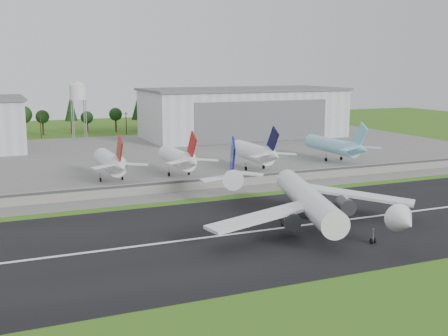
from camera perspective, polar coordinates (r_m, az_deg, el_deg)
name	(u,v)px	position (r m, az deg, el deg)	size (l,w,h in m)	color
ground	(251,248)	(114.34, 2.76, -8.15)	(600.00, 600.00, 0.00)	#375B15
runway	(231,235)	(122.97, 0.72, -6.78)	(320.00, 60.00, 0.10)	black
runway_centerline	(231,234)	(122.95, 0.72, -6.75)	(220.00, 1.00, 0.02)	white
apron	(119,159)	(225.57, -10.62, 0.91)	(320.00, 150.00, 0.10)	slate
blast_fence	(169,187)	(163.40, -5.65, -1.89)	(240.00, 0.61, 3.50)	gray
hangar_east	(243,113)	(290.58, 1.95, 5.64)	(102.00, 47.00, 25.20)	silver
water_tower	(78,90)	(285.95, -14.64, 7.64)	(8.40, 8.40, 29.40)	#99999E
utility_poles	(85,136)	(303.47, -13.92, 3.15)	(230.00, 3.00, 12.00)	black
treeline	(81,133)	(318.19, -14.36, 3.45)	(320.00, 16.00, 22.00)	black
main_airliner	(309,205)	(130.01, 8.60, -3.74)	(54.69, 58.00, 18.17)	white
parked_jet_red_a	(112,163)	(180.23, -11.33, 0.54)	(7.36, 31.29, 16.75)	silver
parked_jet_red_b	(180,158)	(186.04, -4.49, 0.98)	(7.36, 31.29, 16.63)	white
parked_jet_navy	(257,153)	(196.75, 3.34, 1.57)	(7.36, 31.29, 16.87)	white
parked_jet_skyblue	(336,146)	(219.40, 11.34, 2.21)	(7.36, 37.29, 16.62)	#8BCFF0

